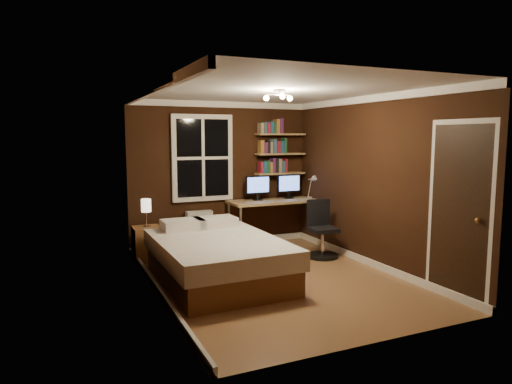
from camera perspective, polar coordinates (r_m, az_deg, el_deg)
name	(u,v)px	position (r m, az deg, el deg)	size (l,w,h in m)	color
floor	(275,279)	(6.27, 2.40, -10.80)	(4.20, 4.20, 0.00)	olive
wall_back	(222,175)	(7.93, -4.32, 2.15)	(3.20, 0.04, 2.50)	black
wall_left	(154,193)	(5.49, -12.67, -0.14)	(0.04, 4.20, 2.50)	black
wall_right	(374,182)	(6.87, 14.50, 1.21)	(0.04, 4.20, 2.50)	black
ceiling	(276,90)	(6.00, 2.52, 12.58)	(3.20, 4.20, 0.02)	white
window	(203,158)	(7.77, -6.69, 4.24)	(1.06, 0.06, 1.46)	white
door	(458,214)	(5.77, 23.98, -2.49)	(0.03, 0.82, 2.05)	black
door_knob	(478,220)	(5.55, 25.98, -3.21)	(0.06, 0.06, 0.06)	tan
ceiling_fixture	(280,98)	(5.90, 2.96, 11.70)	(0.44, 0.44, 0.18)	beige
bookshelf_lower	(280,173)	(8.25, 3.04, 2.35)	(0.92, 0.22, 0.03)	#A2804E
books_row_lower	(280,166)	(8.24, 3.05, 3.25)	(0.54, 0.16, 0.23)	maroon
bookshelf_middle	(280,154)	(8.23, 3.06, 4.78)	(0.92, 0.22, 0.03)	#A2804E
books_row_middle	(280,147)	(8.23, 3.07, 5.68)	(0.48, 0.16, 0.23)	#18526F
bookshelf_upper	(280,134)	(8.22, 3.08, 7.21)	(0.92, 0.22, 0.03)	#A2804E
books_row_upper	(280,127)	(8.23, 3.08, 8.12)	(0.42, 0.16, 0.23)	#245634
bed	(218,258)	(6.12, -4.83, -8.27)	(1.55, 2.13, 0.72)	brown
nightstand	(147,244)	(7.31, -13.45, -6.28)	(0.42, 0.42, 0.52)	brown
bedside_lamp	(146,213)	(7.22, -13.55, -2.57)	(0.15, 0.15, 0.43)	white
radiator	(199,230)	(7.81, -7.09, -4.77)	(0.44, 0.15, 0.66)	silver
desk	(276,203)	(8.03, 2.55, -1.41)	(1.69, 0.63, 0.80)	#A2804E
monitor_left	(258,188)	(7.94, 0.24, 0.50)	(0.45, 0.12, 0.43)	black
monitor_right	(289,186)	(8.20, 4.13, 0.70)	(0.45, 0.12, 0.43)	black
desk_lamp	(312,186)	(8.26, 7.02, 0.74)	(0.14, 0.32, 0.44)	silver
office_chair	(322,236)	(7.36, 8.20, -5.47)	(0.50, 0.50, 0.91)	black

